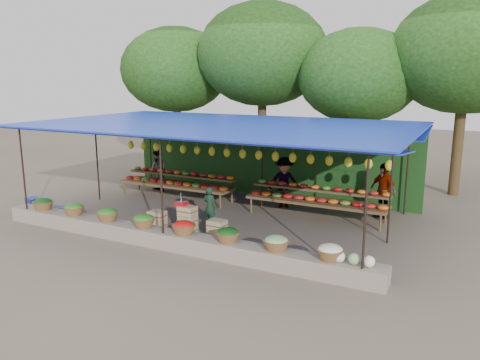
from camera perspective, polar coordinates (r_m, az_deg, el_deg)
The scene contains 16 objects.
ground at distance 14.01m, azimuth -2.27°, elevation -4.64°, with size 60.00×60.00×0.00m, color brown.
stone_curb at distance 11.74m, azimuth -8.88°, elevation -7.12°, with size 10.60×0.55×0.40m, color gray.
stall_canopy at distance 13.53m, azimuth -2.23°, elevation 6.35°, with size 10.80×6.60×2.82m.
produce_baskets at distance 11.68m, azimuth -9.34°, elevation -5.36°, with size 8.98×0.58×0.34m.
netting_backdrop at distance 16.47m, azimuth 3.05°, elevation 2.37°, with size 10.60×0.06×2.50m, color #214F1C.
tree_row at distance 18.80m, azimuth 8.37°, elevation 14.05°, with size 16.51×5.50×7.12m.
fruit_table_left at distance 16.25m, azimuth -7.64°, elevation -0.17°, with size 4.21×0.95×0.93m.
fruit_table_right at distance 14.09m, azimuth 9.39°, elevation -2.14°, with size 4.21×0.95×0.93m.
crate_counter at distance 12.59m, azimuth -6.50°, elevation -5.19°, with size 2.36×0.36×0.77m.
weighing_scale at distance 12.53m, azimuth -7.18°, elevation -2.72°, with size 0.32×0.32×0.34m.
vendor_seated at distance 13.06m, azimuth -3.70°, elevation -3.29°, with size 0.42×0.28×1.15m, color #163220.
customer_left at distance 17.33m, azimuth -9.94°, elevation 1.06°, with size 0.74×0.58×1.53m, color slate.
customer_mid at distance 15.04m, azimuth 5.40°, elevation -0.29°, with size 1.06×0.61×1.63m, color slate.
customer_right at distance 14.47m, azimuth 17.04°, elevation -1.24°, with size 0.97×0.40×1.66m, color slate.
blue_crate_front at distance 15.09m, azimuth -20.82°, elevation -3.63°, with size 0.49×0.35×0.29m, color navy.
blue_crate_back at distance 16.63m, azimuth -23.91°, elevation -2.48°, with size 0.48×0.34×0.29m, color navy.
Camera 1 is at (6.56, -11.69, 4.06)m, focal length 35.00 mm.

